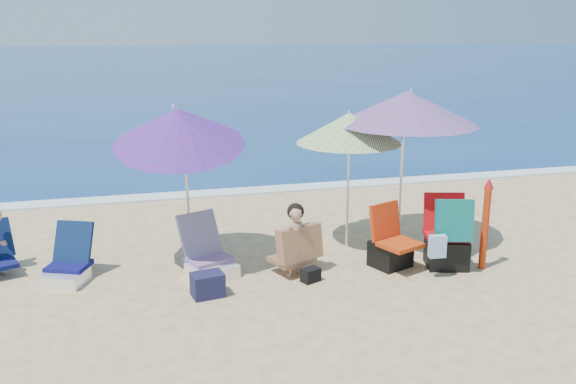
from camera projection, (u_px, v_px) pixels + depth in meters
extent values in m
plane|color=#D8BC84|center=(330.00, 294.00, 7.96)|extent=(120.00, 120.00, 0.00)
cube|color=navy|center=(156.00, 65.00, 50.05)|extent=(120.00, 80.00, 0.12)
cube|color=white|center=(253.00, 191.00, 12.73)|extent=(120.00, 0.50, 0.04)
cylinder|color=white|center=(401.00, 174.00, 9.53)|extent=(0.05, 0.05, 2.20)
cone|color=#E91F6E|center=(407.00, 108.00, 9.23)|extent=(2.43, 2.43, 0.50)
cylinder|color=white|center=(411.00, 93.00, 9.14)|extent=(0.04, 0.04, 0.13)
cylinder|color=white|center=(348.00, 186.00, 9.41)|extent=(0.04, 0.04, 1.91)
cone|color=#4B9216|center=(349.00, 128.00, 9.22)|extent=(1.75, 1.75, 0.45)
cylinder|color=silver|center=(349.00, 114.00, 9.22)|extent=(0.03, 0.03, 0.12)
cylinder|color=silver|center=(187.00, 193.00, 8.79)|extent=(0.12, 0.54, 2.00)
cone|color=#A4178D|center=(179.00, 127.00, 8.34)|extent=(2.02, 2.08, 0.93)
cylinder|color=white|center=(173.00, 109.00, 8.28)|extent=(0.04, 0.07, 0.14)
cylinder|color=#BA300D|center=(485.00, 228.00, 8.65)|extent=(0.10, 0.10, 1.17)
cone|color=#B70D1D|center=(489.00, 183.00, 8.51)|extent=(0.14, 0.14, 0.15)
cube|color=#0D0D4C|center=(69.00, 266.00, 8.40)|extent=(0.64, 0.61, 0.06)
cube|color=#0C1E44|center=(73.00, 242.00, 8.50)|extent=(0.59, 0.47, 0.54)
cube|color=white|center=(65.00, 278.00, 8.27)|extent=(0.67, 0.64, 0.16)
cube|color=#DF5D4E|center=(208.00, 259.00, 8.60)|extent=(0.70, 0.66, 0.07)
cube|color=#CD5248|center=(199.00, 234.00, 8.67)|extent=(0.64, 0.51, 0.60)
cube|color=white|center=(212.00, 270.00, 8.49)|extent=(0.73, 0.69, 0.18)
cube|color=#B7350D|center=(400.00, 245.00, 8.61)|extent=(0.65, 0.62, 0.05)
cube|color=red|center=(385.00, 221.00, 8.79)|extent=(0.53, 0.33, 0.51)
cube|color=black|center=(390.00, 254.00, 8.84)|extent=(0.63, 0.60, 0.37)
cube|color=#AE0C14|center=(446.00, 236.00, 8.83)|extent=(0.68, 0.64, 0.06)
cube|color=red|center=(444.00, 212.00, 8.96)|extent=(0.59, 0.30, 0.57)
cube|color=black|center=(446.00, 253.00, 8.82)|extent=(0.65, 0.61, 0.41)
cube|color=#097364|center=(454.00, 221.00, 8.42)|extent=(0.54, 0.30, 0.58)
cube|color=#8EB4E3|center=(437.00, 246.00, 8.34)|extent=(0.23, 0.12, 0.30)
imported|color=tan|center=(294.00, 243.00, 8.42)|extent=(0.41, 0.34, 0.95)
cube|color=#390F6F|center=(291.00, 259.00, 8.61)|extent=(0.67, 0.63, 0.06)
cube|color=#451071|center=(300.00, 244.00, 8.48)|extent=(0.70, 0.46, 0.49)
sphere|color=black|center=(296.00, 211.00, 8.53)|extent=(0.23, 0.23, 0.23)
cube|color=#1A1A3A|center=(208.00, 285.00, 7.88)|extent=(0.43, 0.34, 0.30)
cube|color=tan|center=(213.00, 258.00, 8.90)|extent=(0.26, 0.21, 0.21)
cube|color=black|center=(311.00, 275.00, 8.34)|extent=(0.29, 0.25, 0.18)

